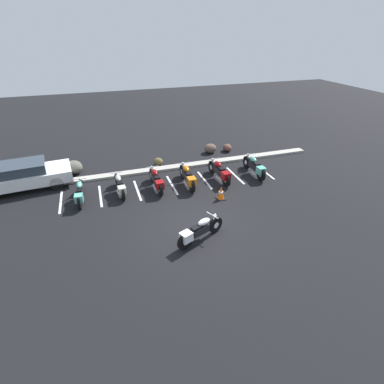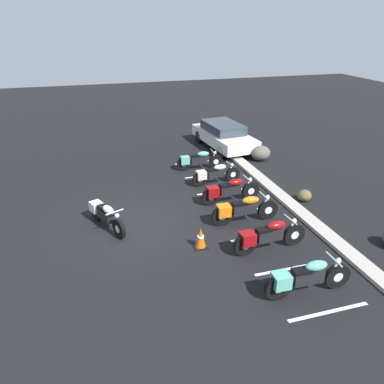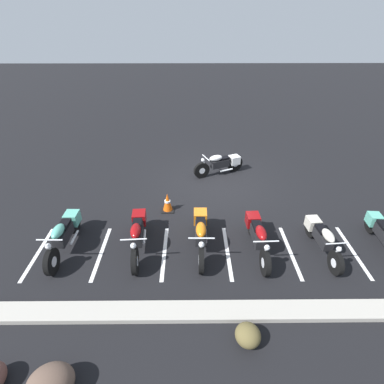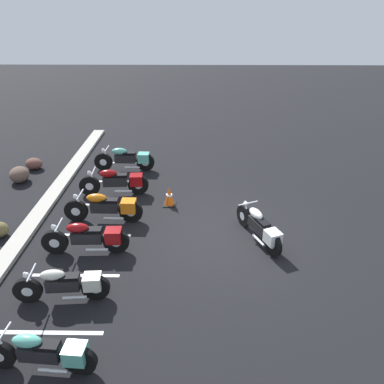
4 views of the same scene
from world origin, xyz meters
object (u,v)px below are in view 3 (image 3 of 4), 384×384
at_px(landscape_rock_0, 248,335).
at_px(parked_bike_2, 258,235).
at_px(motorcycle_white_featured, 221,163).
at_px(parked_bike_5, 64,233).
at_px(parked_bike_3, 201,232).
at_px(landscape_rock_2, 51,383).
at_px(parked_bike_1, 322,237).
at_px(parked_bike_4, 138,233).
at_px(traffic_cone, 168,203).
at_px(parked_bike_0, 383,233).

bearing_deg(landscape_rock_0, parked_bike_2, -104.28).
distance_m(motorcycle_white_featured, parked_bike_5, 6.38).
distance_m(parked_bike_3, landscape_rock_2, 4.60).
relative_size(parked_bike_1, parked_bike_4, 0.90).
height_order(parked_bike_4, traffic_cone, parked_bike_4).
height_order(parked_bike_0, landscape_rock_0, parked_bike_0).
bearing_deg(parked_bike_1, motorcycle_white_featured, -157.38).
height_order(landscape_rock_2, traffic_cone, traffic_cone).
distance_m(parked_bike_5, landscape_rock_2, 3.87).
relative_size(motorcycle_white_featured, landscape_rock_0, 3.81).
bearing_deg(landscape_rock_0, parked_bike_4, -48.01).
relative_size(parked_bike_5, landscape_rock_0, 4.34).
bearing_deg(landscape_rock_0, landscape_rock_2, 14.21).
bearing_deg(motorcycle_white_featured, parked_bike_3, 54.12).
bearing_deg(traffic_cone, landscape_rock_2, 73.40).
distance_m(parked_bike_0, parked_bike_4, 6.73).
bearing_deg(parked_bike_2, motorcycle_white_featured, -174.62).
bearing_deg(landscape_rock_0, motorcycle_white_featured, -91.02).
bearing_deg(parked_bike_5, parked_bike_1, 89.60).
bearing_deg(parked_bike_1, parked_bike_0, 90.87).
bearing_deg(landscape_rock_2, parked_bike_3, -125.34).
bearing_deg(parked_bike_4, landscape_rock_2, -17.79).
relative_size(parked_bike_4, landscape_rock_2, 2.91).
bearing_deg(parked_bike_4, parked_bike_2, 84.75).
distance_m(motorcycle_white_featured, parked_bike_0, 5.95).
distance_m(parked_bike_1, parked_bike_2, 1.72).
height_order(parked_bike_5, landscape_rock_0, parked_bike_5).
bearing_deg(parked_bike_1, parked_bike_2, -96.58).
bearing_deg(parked_bike_3, traffic_cone, -148.76).
distance_m(parked_bike_2, traffic_cone, 3.17).
distance_m(parked_bike_0, traffic_cone, 6.29).
distance_m(motorcycle_white_featured, traffic_cone, 3.26).
height_order(parked_bike_1, landscape_rock_2, parked_bike_1).
xyz_separation_m(parked_bike_0, landscape_rock_2, (7.67, 3.72, -0.16)).
xyz_separation_m(parked_bike_3, landscape_rock_0, (-0.84, 2.87, -0.27)).
xyz_separation_m(parked_bike_1, parked_bike_3, (3.26, -0.19, 0.05)).
bearing_deg(landscape_rock_0, parked_bike_3, -73.76).
distance_m(motorcycle_white_featured, landscape_rock_2, 8.85).
bearing_deg(parked_bike_1, traffic_cone, -118.67).
distance_m(parked_bike_1, parked_bike_5, 6.96).
distance_m(motorcycle_white_featured, parked_bike_1, 5.06).
bearing_deg(motorcycle_white_featured, parked_bike_1, 93.61).
relative_size(parked_bike_0, parked_bike_3, 0.90).
bearing_deg(parked_bike_3, parked_bike_2, 86.29).
relative_size(parked_bike_1, landscape_rock_0, 3.91).
xyz_separation_m(landscape_rock_0, landscape_rock_2, (3.50, 0.89, 0.06)).
height_order(parked_bike_1, landscape_rock_0, parked_bike_1).
height_order(parked_bike_5, landscape_rock_2, parked_bike_5).
height_order(parked_bike_0, parked_bike_2, parked_bike_2).
bearing_deg(parked_bike_0, parked_bike_3, -86.24).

